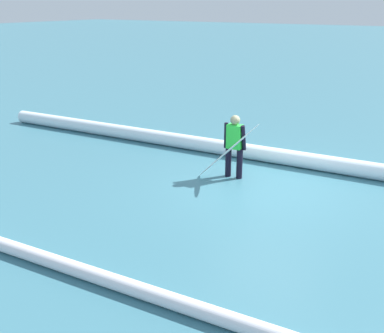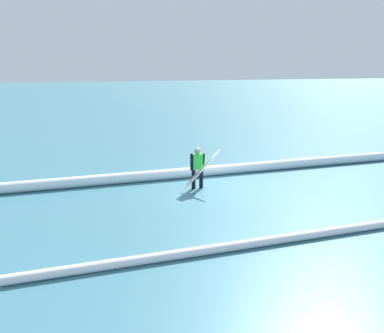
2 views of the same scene
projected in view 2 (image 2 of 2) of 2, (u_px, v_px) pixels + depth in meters
The scene contains 5 objects.
ground_plane at pixel (223, 187), 14.44m from camera, with size 156.66×156.66×0.00m, color teal.
surfer at pixel (197, 166), 14.11m from camera, with size 0.52×0.22×1.46m.
surfboard at pixel (200, 171), 13.82m from camera, with size 1.49×0.36×1.47m.
wave_crest_foreground at pixel (235, 169), 16.16m from camera, with size 0.39×0.39×20.78m, color white.
wave_crest_midground at pixel (362, 227), 10.69m from camera, with size 0.22×0.22×17.48m, color white.
Camera 2 is at (4.39, 13.12, 4.36)m, focal length 37.99 mm.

